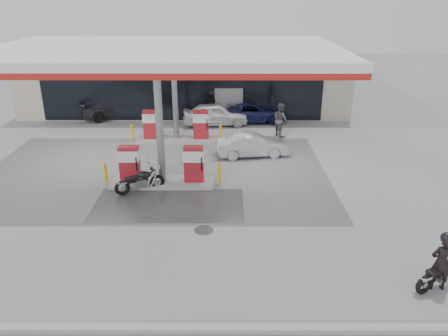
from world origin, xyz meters
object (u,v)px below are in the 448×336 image
at_px(parked_car_right, 252,112).
at_px(parked_car_left, 117,108).
at_px(main_motorcycle, 443,273).
at_px(sedan_white, 216,114).
at_px(hatchback_silver, 252,145).
at_px(biker_main, 441,263).
at_px(parked_motorcycle, 141,181).
at_px(pump_island_far, 176,129).
at_px(biker_walking, 211,107).
at_px(attendant, 280,120).
at_px(pump_island_near, 162,169).

bearing_deg(parked_car_right, parked_car_left, 82.01).
distance_m(main_motorcycle, parked_car_right, 17.76).
distance_m(main_motorcycle, sedan_white, 17.76).
relative_size(main_motorcycle, hatchback_silver, 0.51).
xyz_separation_m(biker_main, parked_motorcycle, (-9.68, 6.49, -0.37)).
height_order(parked_motorcycle, parked_car_right, parked_car_right).
bearing_deg(parked_car_left, pump_island_far, -159.59).
relative_size(biker_main, biker_walking, 0.88).
xyz_separation_m(attendant, parked_car_left, (-10.50, 3.84, -0.29)).
relative_size(main_motorcycle, sedan_white, 0.45).
relative_size(pump_island_near, biker_walking, 2.61).
bearing_deg(attendant, biker_main, 166.76).
distance_m(biker_main, hatchback_silver, 11.84).
xyz_separation_m(pump_island_far, parked_car_right, (4.50, 4.00, -0.08)).
bearing_deg(main_motorcycle, biker_main, -178.87).
bearing_deg(parked_car_right, pump_island_near, 153.09).
height_order(biker_main, parked_car_left, biker_main).
bearing_deg(parked_motorcycle, hatchback_silver, 16.29).
xyz_separation_m(pump_island_near, hatchback_silver, (4.17, 3.60, -0.11)).
xyz_separation_m(pump_island_far, hatchback_silver, (4.17, -2.40, -0.11)).
bearing_deg(parked_car_left, pump_island_near, -179.98).
relative_size(pump_island_near, sedan_white, 1.25).
relative_size(hatchback_silver, biker_walking, 1.85).
bearing_deg(biker_walking, pump_island_far, -144.65).
height_order(sedan_white, hatchback_silver, sedan_white).
distance_m(parked_car_left, parked_car_right, 9.04).
distance_m(sedan_white, parked_car_right, 2.48).
xyz_separation_m(main_motorcycle, sedan_white, (-6.88, 16.37, 0.24)).
height_order(pump_island_near, parked_car_left, pump_island_near).
relative_size(main_motorcycle, attendant, 0.95).
xyz_separation_m(attendant, hatchback_silver, (-1.83, -3.40, -0.38)).
bearing_deg(pump_island_near, parked_car_right, 65.77).
height_order(sedan_white, parked_car_right, sedan_white).
bearing_deg(pump_island_far, hatchback_silver, -29.94).
height_order(main_motorcycle, parked_motorcycle, parked_motorcycle).
relative_size(sedan_white, parked_car_right, 0.90).
xyz_separation_m(pump_island_near, biker_main, (8.87, -7.26, 0.16)).
distance_m(biker_main, biker_walking, 18.44).
bearing_deg(pump_island_near, hatchback_silver, 40.83).
height_order(biker_main, sedan_white, biker_main).
relative_size(parked_motorcycle, biker_walking, 1.03).
xyz_separation_m(biker_main, parked_car_right, (-4.37, 17.26, -0.23)).
relative_size(parked_car_left, parked_car_right, 1.03).
relative_size(pump_island_far, parked_car_left, 1.09).
bearing_deg(attendant, parked_motorcycle, 114.16).
height_order(biker_main, biker_walking, biker_walking).
height_order(pump_island_far, biker_main, pump_island_far).
bearing_deg(parked_motorcycle, attendant, 23.76).
relative_size(main_motorcycle, parked_car_left, 0.39).
bearing_deg(hatchback_silver, biker_main, -165.16).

